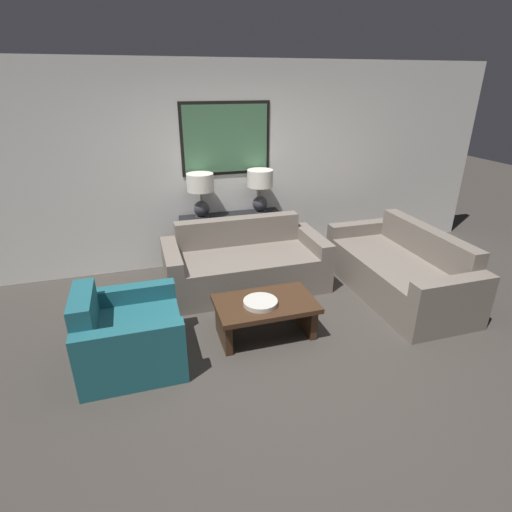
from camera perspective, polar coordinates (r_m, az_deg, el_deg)
name	(u,v)px	position (r m, az deg, el deg)	size (l,w,h in m)	color
ground_plane	(286,355)	(3.91, 4.32, -13.92)	(20.00, 20.00, 0.00)	#3D3833
back_wall	(226,167)	(5.50, -4.33, 12.61)	(7.86, 0.12, 2.65)	silver
console_table	(232,241)	(5.52, -3.41, 2.22)	(1.37, 0.38, 0.73)	black
table_lamp_left	(201,190)	(5.22, -7.92, 9.39)	(0.34, 0.34, 0.59)	#333338
table_lamp_right	(260,185)	(5.39, 0.59, 10.08)	(0.34, 0.34, 0.59)	#333338
couch_by_back_wall	(245,265)	(4.96, -1.59, -1.32)	(1.95, 0.92, 0.80)	slate
couch_by_side	(399,271)	(5.11, 19.77, -2.08)	(0.92, 1.95, 0.80)	slate
coffee_table	(265,311)	(4.03, 1.35, -7.85)	(0.99, 0.61, 0.38)	#3D2616
decorative_bowl	(260,303)	(3.91, 0.64, -6.66)	(0.34, 0.34, 0.05)	beige
armchair_near_back_wall	(128,336)	(3.84, -17.80, -10.88)	(0.89, 0.88, 0.76)	#1E5B66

